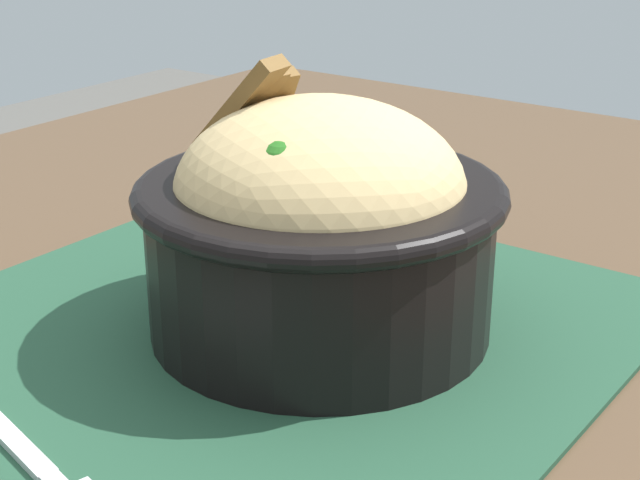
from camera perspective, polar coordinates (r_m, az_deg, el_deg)
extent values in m
cube|color=#4C3826|center=(0.50, -6.22, -8.48)|extent=(1.20, 0.89, 0.03)
cylinder|color=#412F20|center=(1.25, -2.25, -7.30)|extent=(0.04, 0.04, 0.68)
cube|color=#1E422D|center=(0.51, -5.31, -5.98)|extent=(0.41, 0.36, 0.00)
cylinder|color=black|center=(0.50, 0.00, -0.96)|extent=(0.18, 0.18, 0.08)
torus|color=black|center=(0.49, 0.00, 2.84)|extent=(0.19, 0.19, 0.01)
ellipsoid|color=tan|center=(0.49, 0.00, 2.95)|extent=(0.17, 0.17, 0.09)
sphere|color=#225F1A|center=(0.44, -2.23, 4.28)|extent=(0.03, 0.03, 0.03)
cylinder|color=orange|center=(0.44, -0.31, 3.94)|extent=(0.03, 0.01, 0.01)
cylinder|color=orange|center=(0.48, 2.69, 5.44)|extent=(0.02, 0.03, 0.01)
cube|color=brown|center=(0.51, -2.99, 7.77)|extent=(0.03, 0.03, 0.05)
cube|color=brown|center=(0.51, -3.90, 7.71)|extent=(0.02, 0.04, 0.05)
cube|color=brown|center=(0.50, -4.67, 7.92)|extent=(0.02, 0.05, 0.05)
cube|color=silver|center=(0.44, -17.52, -11.22)|extent=(0.02, 0.07, 0.00)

